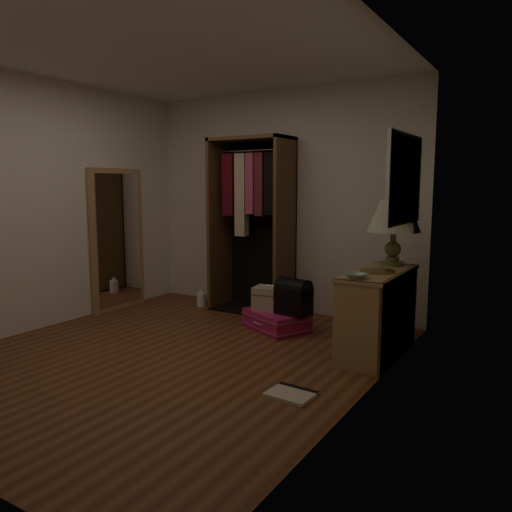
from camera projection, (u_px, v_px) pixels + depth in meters
name	position (u px, v px, depth m)	size (l,w,h in m)	color
ground	(172.00, 355.00, 4.44)	(4.00, 4.00, 0.00)	#5C311A
room_walls	(178.00, 185.00, 4.23)	(3.52, 4.02, 2.60)	silver
console_bookshelf	(379.00, 310.00, 4.46)	(0.42, 1.12, 0.75)	#9B794B
open_wardrobe	(254.00, 210.00, 5.89)	(0.95, 0.50, 2.05)	brown
floor_mirror	(118.00, 239.00, 6.04)	(0.06, 0.80, 1.70)	#AE8054
pink_suitcase	(276.00, 320.00, 5.21)	(0.79, 0.70, 0.20)	#C01765
train_case	(271.00, 298.00, 5.24)	(0.40, 0.31, 0.26)	tan
black_bag	(294.00, 296.00, 5.05)	(0.38, 0.28, 0.37)	black
table_lamp	(394.00, 217.00, 4.65)	(0.64, 0.64, 0.62)	#4E5B2C
brass_tray	(377.00, 271.00, 4.34)	(0.33, 0.33, 0.02)	olive
ceramic_bowl	(357.00, 276.00, 4.04)	(0.17, 0.17, 0.04)	#96B49B
white_jug	(202.00, 299.00, 6.24)	(0.15, 0.15, 0.21)	white
floor_book	(292.00, 393.00, 3.59)	(0.34, 0.28, 0.03)	beige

